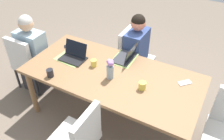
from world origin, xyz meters
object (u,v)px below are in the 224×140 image
at_px(chair_near_right_near, 78,138).
at_px(laptop_head_left_left_near, 74,56).
at_px(flower_vase, 110,68).
at_px(coffee_mug_centre_left, 50,73).
at_px(coffee_mug_near_left, 142,86).
at_px(phone_black, 70,46).
at_px(person_head_left_left_near, 34,58).
at_px(chair_far_left_mid, 133,55).
at_px(laptop_far_left_mid, 126,56).
at_px(dining_table, 112,78).
at_px(chair_head_left_left_near, 28,61).
at_px(person_far_left_mid, 136,57).
at_px(phone_silver, 185,83).
at_px(coffee_mug_near_right, 94,63).

xyz_separation_m(chair_near_right_near, laptop_head_left_left_near, (-0.63, 0.83, 0.30)).
relative_size(flower_vase, coffee_mug_centre_left, 2.61).
bearing_deg(coffee_mug_near_left, coffee_mug_centre_left, -162.92).
bearing_deg(phone_black, person_head_left_left_near, 164.14).
relative_size(chair_far_left_mid, laptop_far_left_mid, 2.81).
relative_size(laptop_far_left_mid, laptop_head_left_left_near, 1.00).
xyz_separation_m(chair_far_left_mid, coffee_mug_near_left, (0.51, -0.89, 0.30)).
distance_m(dining_table, laptop_far_left_mid, 0.36).
height_order(chair_head_left_left_near, person_far_left_mid, person_far_left_mid).
bearing_deg(person_far_left_mid, coffee_mug_near_left, -62.33).
bearing_deg(flower_vase, phone_silver, 22.30).
xyz_separation_m(person_head_left_left_near, person_far_left_mid, (1.29, 0.73, 0.00)).
xyz_separation_m(coffee_mug_near_right, phone_black, (-0.53, 0.22, -0.04)).
distance_m(flower_vase, phone_silver, 0.85).
height_order(flower_vase, coffee_mug_near_right, flower_vase).
bearing_deg(chair_near_right_near, coffee_mug_centre_left, 148.03).
relative_size(chair_far_left_mid, coffee_mug_centre_left, 9.37).
relative_size(person_far_left_mid, chair_near_right_near, 1.33).
bearing_deg(phone_silver, person_head_left_left_near, 139.63).
bearing_deg(person_far_left_mid, chair_far_left_mid, 141.24).
height_order(coffee_mug_near_left, coffee_mug_near_right, coffee_mug_near_left).
distance_m(chair_head_left_left_near, person_far_left_mid, 1.57).
relative_size(chair_head_left_left_near, chair_near_right_near, 1.00).
height_order(laptop_far_left_mid, coffee_mug_near_right, laptop_far_left_mid).
xyz_separation_m(person_far_left_mid, coffee_mug_near_right, (-0.25, -0.73, 0.27)).
bearing_deg(dining_table, chair_head_left_left_near, -177.61).
bearing_deg(coffee_mug_centre_left, person_head_left_left_near, 149.91).
xyz_separation_m(person_head_left_left_near, laptop_far_left_mid, (1.32, 0.32, 0.27)).
bearing_deg(laptop_far_left_mid, chair_near_right_near, -88.38).
bearing_deg(laptop_head_left_left_near, coffee_mug_near_left, -6.36).
bearing_deg(coffee_mug_near_left, coffee_mug_near_right, 171.73).
bearing_deg(flower_vase, coffee_mug_near_right, 160.94).
relative_size(coffee_mug_near_left, phone_silver, 0.60).
xyz_separation_m(chair_far_left_mid, flower_vase, (0.11, -0.89, 0.40)).
xyz_separation_m(chair_head_left_left_near, phone_black, (0.56, 0.30, 0.26)).
bearing_deg(flower_vase, phone_black, 158.83).
xyz_separation_m(dining_table, person_far_left_mid, (-0.02, 0.75, -0.15)).
relative_size(chair_head_left_left_near, coffee_mug_near_right, 10.34).
bearing_deg(dining_table, person_far_left_mid, 91.37).
distance_m(person_far_left_mid, laptop_head_left_left_near, 0.95).
distance_m(dining_table, chair_head_left_left_near, 1.38).
bearing_deg(chair_head_left_left_near, coffee_mug_centre_left, -23.56).
relative_size(chair_head_left_left_near, person_far_left_mid, 0.75).
bearing_deg(person_head_left_left_near, phone_silver, 6.09).
xyz_separation_m(dining_table, flower_vase, (0.02, -0.08, 0.22)).
distance_m(flower_vase, phone_black, 0.89).
xyz_separation_m(chair_head_left_left_near, laptop_head_left_left_near, (0.79, 0.09, 0.30)).
height_order(person_head_left_left_near, coffee_mug_centre_left, person_head_left_left_near).
xyz_separation_m(laptop_head_left_left_near, coffee_mug_near_right, (0.31, -0.01, -0.00)).
bearing_deg(phone_silver, flower_vase, 155.84).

